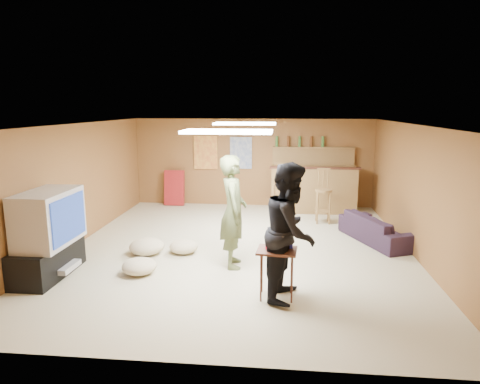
# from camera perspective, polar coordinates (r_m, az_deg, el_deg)

# --- Properties ---
(ground) EXTENTS (7.00, 7.00, 0.00)m
(ground) POSITION_cam_1_polar(r_m,az_deg,el_deg) (7.71, -0.15, -7.60)
(ground) COLOR #B5AB8A
(ground) RESTS_ON ground
(ceiling) EXTENTS (6.00, 7.00, 0.02)m
(ceiling) POSITION_cam_1_polar(r_m,az_deg,el_deg) (7.29, -0.16, 8.97)
(ceiling) COLOR silver
(ceiling) RESTS_ON ground
(wall_back) EXTENTS (6.00, 0.02, 2.20)m
(wall_back) POSITION_cam_1_polar(r_m,az_deg,el_deg) (10.87, 1.72, 3.93)
(wall_back) COLOR brown
(wall_back) RESTS_ON ground
(wall_front) EXTENTS (6.00, 0.02, 2.20)m
(wall_front) POSITION_cam_1_polar(r_m,az_deg,el_deg) (4.07, -5.20, -8.87)
(wall_front) COLOR brown
(wall_front) RESTS_ON ground
(wall_left) EXTENTS (0.02, 7.00, 2.20)m
(wall_left) POSITION_cam_1_polar(r_m,az_deg,el_deg) (8.28, -21.29, 0.81)
(wall_left) COLOR brown
(wall_left) RESTS_ON ground
(wall_right) EXTENTS (0.02, 7.00, 2.20)m
(wall_right) POSITION_cam_1_polar(r_m,az_deg,el_deg) (7.72, 22.58, 0.00)
(wall_right) COLOR brown
(wall_right) RESTS_ON ground
(tv_stand) EXTENTS (0.55, 1.30, 0.50)m
(tv_stand) POSITION_cam_1_polar(r_m,az_deg,el_deg) (7.08, -24.23, -8.25)
(tv_stand) COLOR black
(tv_stand) RESTS_ON ground
(dvd_box) EXTENTS (0.35, 0.50, 0.08)m
(dvd_box) POSITION_cam_1_polar(r_m,az_deg,el_deg) (7.01, -22.58, -9.18)
(dvd_box) COLOR #B2B2B7
(dvd_box) RESTS_ON tv_stand
(tv_body) EXTENTS (0.60, 1.10, 0.80)m
(tv_body) POSITION_cam_1_polar(r_m,az_deg,el_deg) (6.86, -24.16, -3.17)
(tv_body) COLOR #B2B2B7
(tv_body) RESTS_ON tv_stand
(tv_screen) EXTENTS (0.02, 0.95, 0.65)m
(tv_screen) POSITION_cam_1_polar(r_m,az_deg,el_deg) (6.72, -21.86, -3.29)
(tv_screen) COLOR navy
(tv_screen) RESTS_ON tv_body
(bar_counter) EXTENTS (2.00, 0.60, 1.10)m
(bar_counter) POSITION_cam_1_polar(r_m,az_deg,el_deg) (10.41, 9.75, 0.38)
(bar_counter) COLOR brown
(bar_counter) RESTS_ON ground
(bar_lip) EXTENTS (2.10, 0.12, 0.05)m
(bar_lip) POSITION_cam_1_polar(r_m,az_deg,el_deg) (10.08, 9.95, 3.18)
(bar_lip) COLOR #391B12
(bar_lip) RESTS_ON bar_counter
(bar_shelf) EXTENTS (2.00, 0.18, 0.05)m
(bar_shelf) POSITION_cam_1_polar(r_m,az_deg,el_deg) (10.72, 9.76, 5.83)
(bar_shelf) COLOR brown
(bar_shelf) RESTS_ON bar_backing
(bar_backing) EXTENTS (2.00, 0.14, 0.60)m
(bar_backing) POSITION_cam_1_polar(r_m,az_deg,el_deg) (10.78, 9.70, 4.25)
(bar_backing) COLOR brown
(bar_backing) RESTS_ON bar_counter
(poster_left) EXTENTS (0.60, 0.03, 0.85)m
(poster_left) POSITION_cam_1_polar(r_m,az_deg,el_deg) (10.94, -4.59, 5.27)
(poster_left) COLOR #BF3F26
(poster_left) RESTS_ON wall_back
(poster_right) EXTENTS (0.55, 0.03, 0.80)m
(poster_right) POSITION_cam_1_polar(r_m,az_deg,el_deg) (10.82, 0.12, 5.24)
(poster_right) COLOR #334C99
(poster_right) RESTS_ON wall_back
(folding_chair_stack) EXTENTS (0.50, 0.26, 0.91)m
(folding_chair_stack) POSITION_cam_1_polar(r_m,az_deg,el_deg) (11.09, -8.74, 0.56)
(folding_chair_stack) COLOR maroon
(folding_chair_stack) RESTS_ON ground
(ceiling_panel_front) EXTENTS (1.20, 0.60, 0.04)m
(ceiling_panel_front) POSITION_cam_1_polar(r_m,az_deg,el_deg) (5.81, -1.67, 8.06)
(ceiling_panel_front) COLOR white
(ceiling_panel_front) RESTS_ON ceiling
(ceiling_panel_back) EXTENTS (1.20, 0.60, 0.04)m
(ceiling_panel_back) POSITION_cam_1_polar(r_m,az_deg,el_deg) (8.49, 0.67, 9.10)
(ceiling_panel_back) COLOR white
(ceiling_panel_back) RESTS_ON ceiling
(person_olive) EXTENTS (0.51, 0.70, 1.78)m
(person_olive) POSITION_cam_1_polar(r_m,az_deg,el_deg) (6.68, -0.91, -2.63)
(person_olive) COLOR #545F37
(person_olive) RESTS_ON ground
(person_black) EXTENTS (0.85, 1.00, 1.81)m
(person_black) POSITION_cam_1_polar(r_m,az_deg,el_deg) (5.62, 6.73, -5.24)
(person_black) COLOR black
(person_black) RESTS_ON ground
(sofa) EXTENTS (1.28, 1.84, 0.50)m
(sofa) POSITION_cam_1_polar(r_m,az_deg,el_deg) (8.46, 17.84, -4.66)
(sofa) COLOR black
(sofa) RESTS_ON ground
(tray_table) EXTENTS (0.55, 0.45, 0.67)m
(tray_table) POSITION_cam_1_polar(r_m,az_deg,el_deg) (5.77, 4.89, -10.78)
(tray_table) COLOR #391B12
(tray_table) RESTS_ON ground
(cup_red_near) EXTENTS (0.08, 0.08, 0.11)m
(cup_red_near) POSITION_cam_1_polar(r_m,az_deg,el_deg) (5.66, 3.79, -7.04)
(cup_red_near) COLOR red
(cup_red_near) RESTS_ON tray_table
(cup_red_far) EXTENTS (0.10, 0.10, 0.11)m
(cup_red_far) POSITION_cam_1_polar(r_m,az_deg,el_deg) (5.57, 5.80, -7.39)
(cup_red_far) COLOR red
(cup_red_far) RESTS_ON tray_table
(cup_blue) EXTENTS (0.11, 0.11, 0.11)m
(cup_blue) POSITION_cam_1_polar(r_m,az_deg,el_deg) (5.72, 6.66, -6.87)
(cup_blue) COLOR navy
(cup_blue) RESTS_ON tray_table
(bar_stool_left) EXTENTS (0.42, 0.42, 1.28)m
(bar_stool_left) POSITION_cam_1_polar(r_m,az_deg,el_deg) (10.18, 5.33, 0.77)
(bar_stool_left) COLOR brown
(bar_stool_left) RESTS_ON ground
(bar_stool_right) EXTENTS (0.39, 0.39, 1.19)m
(bar_stool_right) POSITION_cam_1_polar(r_m,az_deg,el_deg) (9.43, 11.07, -0.53)
(bar_stool_right) COLOR brown
(bar_stool_right) RESTS_ON ground
(cushion_near_tv) EXTENTS (0.67, 0.67, 0.27)m
(cushion_near_tv) POSITION_cam_1_polar(r_m,az_deg,el_deg) (7.59, -12.33, -7.10)
(cushion_near_tv) COLOR tan
(cushion_near_tv) RESTS_ON ground
(cushion_mid) EXTENTS (0.56, 0.56, 0.22)m
(cushion_mid) POSITION_cam_1_polar(r_m,az_deg,el_deg) (7.55, -7.53, -7.24)
(cushion_mid) COLOR tan
(cushion_mid) RESTS_ON ground
(cushion_far) EXTENTS (0.65, 0.65, 0.24)m
(cushion_far) POSITION_cam_1_polar(r_m,az_deg,el_deg) (6.77, -13.28, -9.61)
(cushion_far) COLOR tan
(cushion_far) RESTS_ON ground
(bottle_row) EXTENTS (1.20, 0.08, 0.26)m
(bottle_row) POSITION_cam_1_polar(r_m,az_deg,el_deg) (10.67, 7.96, 6.69)
(bottle_row) COLOR #3F7233
(bottle_row) RESTS_ON bar_shelf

